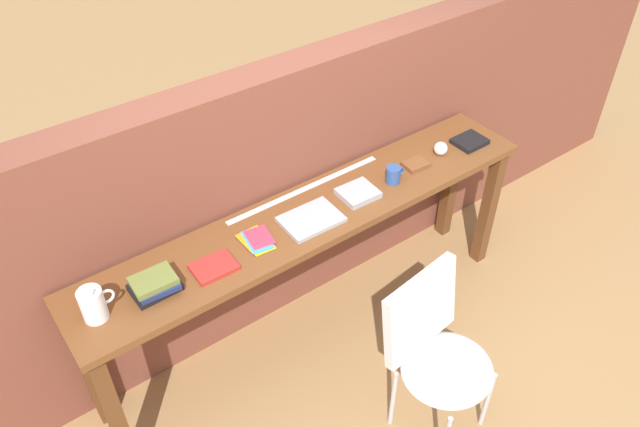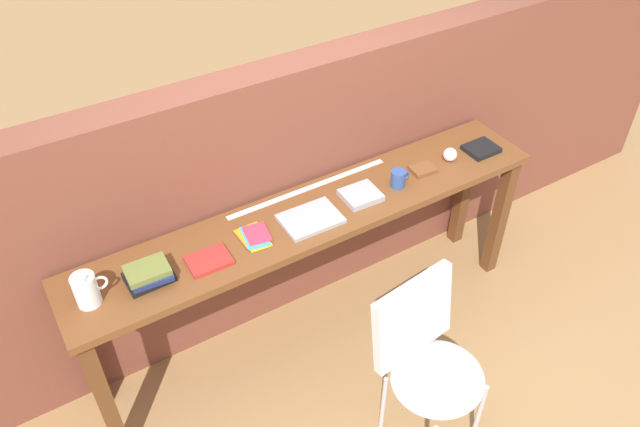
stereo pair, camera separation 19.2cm
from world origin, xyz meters
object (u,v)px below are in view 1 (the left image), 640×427
object	(u,v)px
chair_white_moulded	(437,350)
book_stack_leftmost	(155,285)
magazine_cycling	(214,267)
pitcher_white	(93,304)
book_repair_rightmost	(470,141)
mug	(394,175)
pamphlet_pile_colourful	(257,240)
leather_journal_brown	(416,164)
book_open_centre	(311,219)
sports_ball_small	(441,148)

from	to	relation	value
chair_white_moulded	book_stack_leftmost	bearing A→B (deg)	141.84
book_stack_leftmost	magazine_cycling	xyz separation A→B (m)	(0.26, -0.03, -0.03)
chair_white_moulded	magazine_cycling	bearing A→B (deg)	133.86
pitcher_white	book_repair_rightmost	size ratio (longest dim) A/B	1.05
mug	pamphlet_pile_colourful	bearing A→B (deg)	177.72
mug	leather_journal_brown	xyz separation A→B (m)	(0.19, 0.03, -0.03)
book_open_centre	mug	world-z (taller)	mug
pamphlet_pile_colourful	book_stack_leftmost	bearing A→B (deg)	-178.79
chair_white_moulded	pamphlet_pile_colourful	bearing A→B (deg)	120.65
book_stack_leftmost	book_open_centre	size ratio (longest dim) A/B	0.71
pitcher_white	mug	world-z (taller)	pitcher_white
sports_ball_small	book_open_centre	bearing A→B (deg)	-177.82
magazine_cycling	leather_journal_brown	world-z (taller)	leather_journal_brown
pitcher_white	book_open_centre	world-z (taller)	pitcher_white
chair_white_moulded	pamphlet_pile_colourful	xyz separation A→B (m)	(-0.46, 0.77, 0.36)
leather_journal_brown	sports_ball_small	distance (m)	0.19
pitcher_white	sports_ball_small	distance (m)	1.94
book_stack_leftmost	magazine_cycling	distance (m)	0.27
magazine_cycling	mug	size ratio (longest dim) A/B	1.74
book_stack_leftmost	sports_ball_small	xyz separation A→B (m)	(1.69, 0.01, -0.00)
book_stack_leftmost	pamphlet_pile_colourful	size ratio (longest dim) A/B	1.08
book_open_centre	leather_journal_brown	size ratio (longest dim) A/B	2.18
book_open_centre	sports_ball_small	xyz separation A→B (m)	(0.90, 0.03, 0.03)
pitcher_white	pamphlet_pile_colourful	size ratio (longest dim) A/B	0.98
pamphlet_pile_colourful	leather_journal_brown	size ratio (longest dim) A/B	1.44
book_open_centre	mug	distance (m)	0.52
book_stack_leftmost	mug	distance (m)	1.32
pitcher_white	leather_journal_brown	size ratio (longest dim) A/B	1.41
book_repair_rightmost	sports_ball_small	bearing A→B (deg)	173.89
book_open_centre	pamphlet_pile_colourful	bearing A→B (deg)	174.56
leather_journal_brown	sports_ball_small	bearing A→B (deg)	5.48
leather_journal_brown	book_repair_rightmost	xyz separation A→B (m)	(0.39, -0.02, 0.00)
pitcher_white	leather_journal_brown	distance (m)	1.76
pitcher_white	book_open_centre	size ratio (longest dim) A/B	0.65
pamphlet_pile_colourful	sports_ball_small	xyz separation A→B (m)	(1.18, 0.00, 0.03)
mug	leather_journal_brown	bearing A→B (deg)	8.87
book_stack_leftmost	pamphlet_pile_colourful	xyz separation A→B (m)	(0.51, 0.01, -0.03)
chair_white_moulded	book_repair_rightmost	bearing A→B (deg)	38.97
book_open_centre	book_stack_leftmost	bearing A→B (deg)	179.64
sports_ball_small	book_repair_rightmost	world-z (taller)	sports_ball_small
chair_white_moulded	mug	distance (m)	0.91
book_open_centre	mug	xyz separation A→B (m)	(0.52, 0.00, 0.03)
leather_journal_brown	book_stack_leftmost	bearing A→B (deg)	-175.43
mug	sports_ball_small	distance (m)	0.37
magazine_cycling	pitcher_white	bearing A→B (deg)	177.40
pamphlet_pile_colourful	mug	xyz separation A→B (m)	(0.81, -0.03, 0.04)
chair_white_moulded	leather_journal_brown	bearing A→B (deg)	55.16
mug	book_repair_rightmost	size ratio (longest dim) A/B	0.63
leather_journal_brown	book_repair_rightmost	distance (m)	0.39
book_stack_leftmost	pamphlet_pile_colourful	bearing A→B (deg)	1.21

